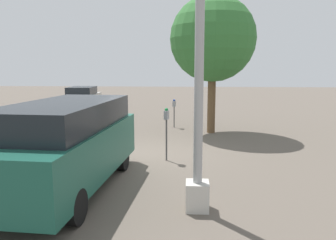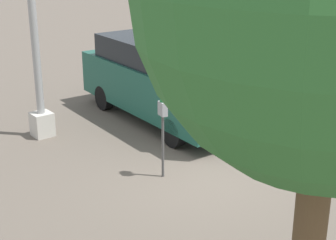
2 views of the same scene
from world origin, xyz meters
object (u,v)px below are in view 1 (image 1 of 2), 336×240
Objects in this scene: street_tree at (213,39)px; parking_meter_far at (174,107)px; lamp_post at (198,115)px; car_distant at (83,97)px; parked_van at (66,143)px; parking_meter_near at (166,122)px.

parking_meter_far is at bearing -124.71° from street_tree.
lamp_post is (8.92, 0.92, 0.88)m from parking_meter_far.
street_tree is (7.93, 8.21, 3.09)m from car_distant.
parked_van is 0.91× the size of street_tree.
parked_van is (8.04, -1.97, 0.11)m from parking_meter_far.
parking_meter_far is 9.01m from lamp_post.
parking_meter_near is at bearing -19.53° from street_tree.
parking_meter_near is 3.23m from parked_van.
lamp_post is at bearing -159.23° from car_distant.
parked_van reaches higher than car_distant.
street_tree is at bearing -138.73° from car_distant.
car_distant reaches higher than parking_meter_far.
parked_van is 15.54m from car_distant.
parking_meter_near reaches higher than parking_meter_far.
parking_meter_near is 0.28× the size of street_tree.
parking_meter_near is 0.28× the size of lamp_post.
lamp_post is at bearing 76.13° from parked_van.
parking_meter_near reaches higher than car_distant.
parking_meter_far is at bearing -174.12° from lamp_post.
parked_van reaches higher than parking_meter_near.
street_tree reaches higher than car_distant.
street_tree reaches higher than parking_meter_near.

